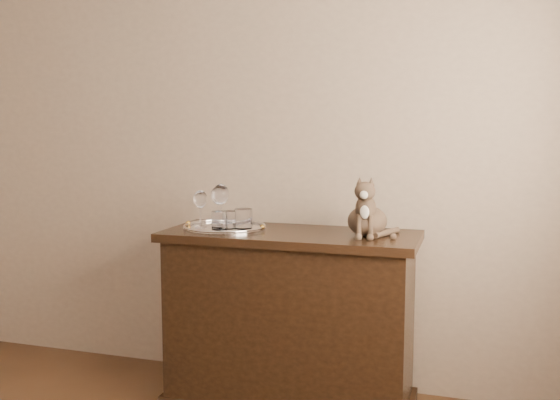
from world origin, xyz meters
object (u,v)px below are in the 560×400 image
(tumbler_a, at_px, (229,220))
(tumbler_c, at_px, (243,219))
(wine_glass_d, at_px, (221,205))
(cat, at_px, (367,206))
(wine_glass_c, at_px, (200,209))
(tray, at_px, (225,228))
(wine_glass_a, at_px, (218,205))
(sideboard, at_px, (290,319))
(tumbler_b, at_px, (220,220))

(tumbler_a, relative_size, tumbler_c, 0.89)
(wine_glass_d, bearing_deg, tumbler_c, -11.61)
(wine_glass_d, height_order, cat, cat)
(wine_glass_c, relative_size, wine_glass_d, 0.86)
(tray, distance_m, cat, 0.71)
(wine_glass_a, bearing_deg, wine_glass_d, -56.45)
(tray, xyz_separation_m, wine_glass_a, (-0.06, 0.07, 0.10))
(sideboard, distance_m, tray, 0.54)
(wine_glass_c, bearing_deg, tumbler_b, -18.15)
(sideboard, xyz_separation_m, tray, (-0.33, -0.00, 0.43))
(cat, bearing_deg, wine_glass_a, 172.58)
(tray, bearing_deg, wine_glass_c, -162.15)
(tray, distance_m, wine_glass_c, 0.15)
(tray, bearing_deg, tumbler_b, -85.75)
(wine_glass_a, relative_size, tumbler_b, 2.22)
(wine_glass_c, bearing_deg, cat, 3.19)
(tray, height_order, wine_glass_c, wine_glass_c)
(tumbler_b, bearing_deg, wine_glass_d, 108.03)
(sideboard, distance_m, wine_glass_d, 0.64)
(wine_glass_a, relative_size, tumbler_c, 2.01)
(wine_glass_a, distance_m, cat, 0.76)
(tray, height_order, wine_glass_d, wine_glass_d)
(wine_glass_d, xyz_separation_m, tumbler_c, (0.13, -0.03, -0.06))
(sideboard, bearing_deg, tumbler_c, -174.19)
(wine_glass_a, distance_m, tumbler_c, 0.19)
(sideboard, xyz_separation_m, tumbler_c, (-0.23, -0.02, 0.48))
(tray, xyz_separation_m, tumbler_b, (0.01, -0.07, 0.05))
(tray, distance_m, wine_glass_d, 0.11)
(wine_glass_a, bearing_deg, cat, -4.46)
(tray, bearing_deg, wine_glass_a, 132.01)
(wine_glass_a, distance_m, tumbler_a, 0.16)
(wine_glass_a, bearing_deg, sideboard, -9.19)
(tumbler_c, bearing_deg, sideboard, 5.81)
(wine_glass_c, bearing_deg, sideboard, 5.18)
(tray, bearing_deg, wine_glass_d, 161.44)
(wine_glass_d, xyz_separation_m, cat, (0.72, 0.00, 0.02))
(cat, bearing_deg, wine_glass_c, -179.76)
(wine_glass_a, xyz_separation_m, tumbler_a, (0.10, -0.11, -0.05))
(cat, bearing_deg, tumbler_a, -178.69)
(sideboard, xyz_separation_m, wine_glass_d, (-0.35, 0.00, 0.54))
(wine_glass_a, bearing_deg, wine_glass_c, -115.51)
(tray, height_order, wine_glass_a, wine_glass_a)
(tray, xyz_separation_m, tumbler_c, (0.10, -0.02, 0.05))
(tumbler_b, distance_m, tumbler_c, 0.11)
(sideboard, distance_m, wine_glass_c, 0.69)
(wine_glass_a, height_order, tumbler_b, wine_glass_a)
(tumbler_b, xyz_separation_m, tumbler_c, (0.10, 0.06, 0.00))
(tumbler_a, xyz_separation_m, tumbler_b, (-0.04, -0.03, 0.00))
(sideboard, relative_size, tumbler_b, 13.90)
(sideboard, relative_size, tumbler_c, 12.57)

